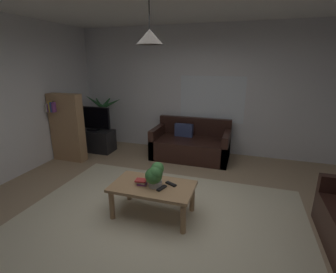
{
  "coord_description": "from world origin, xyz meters",
  "views": [
    {
      "loc": [
        0.97,
        -2.7,
        2.01
      ],
      "look_at": [
        0.0,
        0.3,
        1.05
      ],
      "focal_mm": 26.36,
      "sensor_mm": 36.0,
      "label": 1
    }
  ],
  "objects_px": {
    "potted_palm_corner": "(104,123)",
    "bookshelf_corner": "(67,127)",
    "remote_on_table_0": "(171,184)",
    "book_on_table_2": "(141,180)",
    "tv_stand": "(95,140)",
    "tv": "(92,118)",
    "potted_plant_on_table": "(155,174)",
    "book_on_table_0": "(142,184)",
    "coffee_table": "(153,190)",
    "remote_on_table_1": "(162,188)",
    "book_on_table_1": "(142,182)",
    "couch_under_window": "(191,145)",
    "pendant_lamp": "(150,37)"
  },
  "relations": [
    {
      "from": "potted_palm_corner",
      "to": "bookshelf_corner",
      "type": "bearing_deg",
      "value": -96.02
    },
    {
      "from": "remote_on_table_0",
      "to": "book_on_table_2",
      "type": "bearing_deg",
      "value": 134.72
    },
    {
      "from": "tv_stand",
      "to": "tv",
      "type": "distance_m",
      "value": 0.53
    },
    {
      "from": "potted_plant_on_table",
      "to": "potted_palm_corner",
      "type": "bearing_deg",
      "value": 132.72
    },
    {
      "from": "remote_on_table_0",
      "to": "potted_plant_on_table",
      "type": "bearing_deg",
      "value": 147.91
    },
    {
      "from": "book_on_table_0",
      "to": "coffee_table",
      "type": "bearing_deg",
      "value": 12.39
    },
    {
      "from": "remote_on_table_1",
      "to": "tv",
      "type": "distance_m",
      "value": 3.12
    },
    {
      "from": "book_on_table_0",
      "to": "tv",
      "type": "relative_size",
      "value": 0.13
    },
    {
      "from": "potted_palm_corner",
      "to": "coffee_table",
      "type": "bearing_deg",
      "value": -47.57
    },
    {
      "from": "book_on_table_2",
      "to": "tv",
      "type": "xyz_separation_m",
      "value": [
        -2.08,
        1.99,
        0.27
      ]
    },
    {
      "from": "potted_plant_on_table",
      "to": "tv_stand",
      "type": "bearing_deg",
      "value": 138.69
    },
    {
      "from": "remote_on_table_1",
      "to": "potted_palm_corner",
      "type": "distance_m",
      "value": 3.53
    },
    {
      "from": "book_on_table_1",
      "to": "bookshelf_corner",
      "type": "xyz_separation_m",
      "value": [
        -2.27,
        1.36,
        0.22
      ]
    },
    {
      "from": "coffee_table",
      "to": "book_on_table_2",
      "type": "height_order",
      "value": "book_on_table_2"
    },
    {
      "from": "book_on_table_2",
      "to": "bookshelf_corner",
      "type": "relative_size",
      "value": 0.11
    },
    {
      "from": "tv",
      "to": "potted_palm_corner",
      "type": "distance_m",
      "value": 0.6
    },
    {
      "from": "couch_under_window",
      "to": "bookshelf_corner",
      "type": "distance_m",
      "value": 2.62
    },
    {
      "from": "book_on_table_0",
      "to": "bookshelf_corner",
      "type": "xyz_separation_m",
      "value": [
        -2.27,
        1.35,
        0.25
      ]
    },
    {
      "from": "book_on_table_2",
      "to": "bookshelf_corner",
      "type": "distance_m",
      "value": 2.64
    },
    {
      "from": "book_on_table_2",
      "to": "tv_stand",
      "type": "bearing_deg",
      "value": 135.96
    },
    {
      "from": "book_on_table_2",
      "to": "remote_on_table_1",
      "type": "relative_size",
      "value": 0.92
    },
    {
      "from": "book_on_table_0",
      "to": "remote_on_table_1",
      "type": "relative_size",
      "value": 0.74
    },
    {
      "from": "remote_on_table_0",
      "to": "potted_plant_on_table",
      "type": "height_order",
      "value": "potted_plant_on_table"
    },
    {
      "from": "book_on_table_1",
      "to": "couch_under_window",
      "type": "bearing_deg",
      "value": 86.08
    },
    {
      "from": "potted_palm_corner",
      "to": "pendant_lamp",
      "type": "bearing_deg",
      "value": -47.57
    },
    {
      "from": "couch_under_window",
      "to": "book_on_table_1",
      "type": "bearing_deg",
      "value": -93.92
    },
    {
      "from": "coffee_table",
      "to": "tv",
      "type": "xyz_separation_m",
      "value": [
        -2.23,
        1.95,
        0.41
      ]
    },
    {
      "from": "book_on_table_2",
      "to": "tv_stand",
      "type": "xyz_separation_m",
      "value": [
        -2.08,
        2.01,
        -0.26
      ]
    },
    {
      "from": "couch_under_window",
      "to": "book_on_table_1",
      "type": "xyz_separation_m",
      "value": [
        -0.16,
        -2.27,
        0.21
      ]
    },
    {
      "from": "remote_on_table_0",
      "to": "pendant_lamp",
      "type": "distance_m",
      "value": 1.84
    },
    {
      "from": "book_on_table_0",
      "to": "potted_plant_on_table",
      "type": "bearing_deg",
      "value": 2.23
    },
    {
      "from": "book_on_table_1",
      "to": "remote_on_table_0",
      "type": "bearing_deg",
      "value": 18.38
    },
    {
      "from": "coffee_table",
      "to": "book_on_table_2",
      "type": "distance_m",
      "value": 0.2
    },
    {
      "from": "book_on_table_1",
      "to": "tv",
      "type": "xyz_separation_m",
      "value": [
        -2.08,
        1.99,
        0.3
      ]
    },
    {
      "from": "coffee_table",
      "to": "book_on_table_1",
      "type": "xyz_separation_m",
      "value": [
        -0.14,
        -0.04,
        0.11
      ]
    },
    {
      "from": "book_on_table_0",
      "to": "remote_on_table_0",
      "type": "bearing_deg",
      "value": 17.67
    },
    {
      "from": "coffee_table",
      "to": "book_on_table_1",
      "type": "bearing_deg",
      "value": -165.56
    },
    {
      "from": "bookshelf_corner",
      "to": "pendant_lamp",
      "type": "distance_m",
      "value": 3.16
    },
    {
      "from": "coffee_table",
      "to": "tv",
      "type": "bearing_deg",
      "value": 138.77
    },
    {
      "from": "bookshelf_corner",
      "to": "pendant_lamp",
      "type": "height_order",
      "value": "pendant_lamp"
    },
    {
      "from": "tv",
      "to": "book_on_table_2",
      "type": "bearing_deg",
      "value": -43.73
    },
    {
      "from": "couch_under_window",
      "to": "potted_palm_corner",
      "type": "bearing_deg",
      "value": 173.26
    },
    {
      "from": "book_on_table_1",
      "to": "remote_on_table_1",
      "type": "xyz_separation_m",
      "value": [
        0.29,
        -0.02,
        -0.03
      ]
    },
    {
      "from": "couch_under_window",
      "to": "book_on_table_1",
      "type": "distance_m",
      "value": 2.28
    },
    {
      "from": "remote_on_table_0",
      "to": "couch_under_window",
      "type": "bearing_deg",
      "value": 32.61
    },
    {
      "from": "remote_on_table_1",
      "to": "potted_plant_on_table",
      "type": "height_order",
      "value": "potted_plant_on_table"
    },
    {
      "from": "remote_on_table_1",
      "to": "tv",
      "type": "height_order",
      "value": "tv"
    },
    {
      "from": "remote_on_table_1",
      "to": "bookshelf_corner",
      "type": "bearing_deg",
      "value": -10.18
    },
    {
      "from": "couch_under_window",
      "to": "potted_palm_corner",
      "type": "distance_m",
      "value": 2.33
    },
    {
      "from": "potted_plant_on_table",
      "to": "bookshelf_corner",
      "type": "relative_size",
      "value": 0.23
    }
  ]
}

